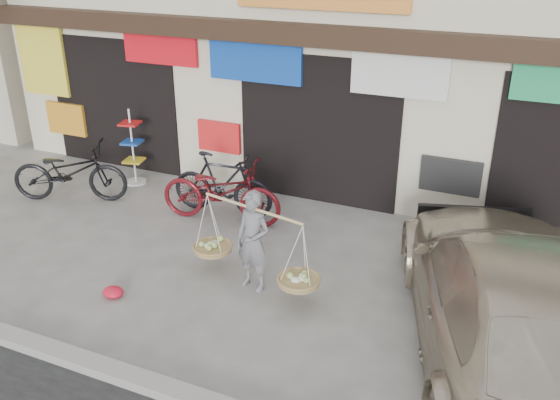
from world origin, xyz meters
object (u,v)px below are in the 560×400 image
at_px(bike_2, 221,191).
at_px(bike_1, 222,184).
at_px(display_rack, 133,154).
at_px(suv, 516,303).
at_px(bike_0, 70,172).
at_px(street_vendor, 253,245).

bearing_deg(bike_2, bike_1, 17.86).
bearing_deg(display_rack, suv, -20.39).
relative_size(bike_1, bike_2, 0.88).
height_order(bike_0, suv, suv).
distance_m(bike_1, suv, 5.45).
height_order(bike_1, display_rack, display_rack).
xyz_separation_m(bike_2, display_rack, (-2.42, 0.82, 0.05)).
distance_m(bike_0, suv, 8.02).
bearing_deg(bike_2, display_rack, 64.02).
bearing_deg(bike_1, bike_2, -158.76).
bearing_deg(bike_1, street_vendor, -145.12).
xyz_separation_m(suv, display_rack, (-7.28, 2.71, -0.19)).
relative_size(suv, display_rack, 3.90).
distance_m(street_vendor, bike_1, 2.51).
distance_m(bike_0, bike_2, 3.03).
height_order(street_vendor, bike_2, street_vendor).
bearing_deg(bike_2, suv, -118.50).
xyz_separation_m(street_vendor, suv, (3.42, -0.22, 0.13)).
relative_size(bike_2, suv, 0.36).
bearing_deg(suv, display_rack, -37.16).
height_order(bike_2, display_rack, display_rack).
distance_m(street_vendor, suv, 3.43).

